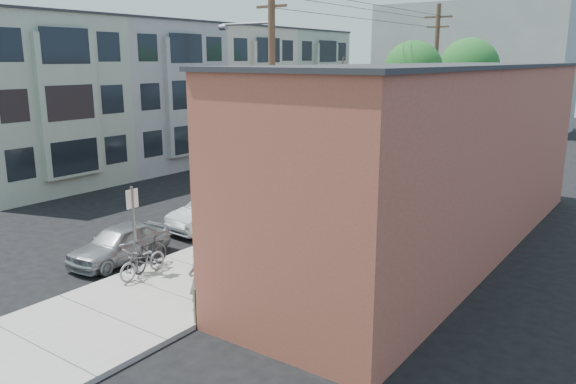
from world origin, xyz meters
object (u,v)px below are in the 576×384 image
Objects in this scene: tree_leafy_mid at (413,71)px; car_1 at (215,211)px; car_2 at (293,184)px; bus at (390,131)px; utility_pole_near at (271,94)px; tree_bare at (327,152)px; sign_post at (134,221)px; patio_chair_b at (255,272)px; parking_meter_far at (344,177)px; car_3 at (354,167)px; car_4 at (396,154)px; parked_bike_a at (150,254)px; car_0 at (120,243)px; patron_grey at (198,281)px; tree_leafy_far at (468,69)px; patio_chair_a at (258,271)px; parked_bike_b at (143,261)px; parking_meter_near at (217,219)px; cyclist at (234,234)px; patron_green at (244,247)px.

car_1 is (-2.00, -14.68, -5.42)m from tree_leafy_mid.
car_2 is 17.49m from bus.
tree_bare is (0.41, 3.71, -2.76)m from utility_pole_near.
utility_pole_near is 4.64m from tree_bare.
bus is (-4.68, 21.04, -3.97)m from utility_pole_near.
tree_bare is at bearing 87.62° from sign_post.
bus is at bearing 131.76° from patio_chair_b.
tree_bare is at bearing -90.00° from tree_leafy_mid.
car_1 reaches higher than parking_meter_far.
car_3 is 5.87m from car_4.
car_0 is at bearing 162.02° from parked_bike_a.
parking_meter_far is at bearing -158.29° from patron_grey.
tree_leafy_far is at bearing 88.97° from utility_pole_near.
sign_post is 13.35m from parking_meter_far.
parked_bike_a is (0.20, 0.41, -1.16)m from sign_post.
parking_meter_far is 12.82m from car_0.
parking_meter_far is 15.50m from bus.
car_0 reaches higher than patio_chair_a.
parked_bike_a is at bearing -10.07° from car_0.
parked_bike_a is at bearing 113.49° from parked_bike_b.
parked_bike_a is at bearing -85.13° from parking_meter_near.
utility_pole_near is (0.14, 3.20, 4.43)m from parking_meter_near.
car_2 is at bearing -102.36° from tree_leafy_mid.
patron_grey is 0.29× the size of car_2.
parking_meter_far is 3.95m from car_3.
tree_bare is 0.48× the size of bus.
tree_leafy_mid is 0.95× the size of tree_leafy_far.
patron_grey is at bearing -17.60° from parked_bike_b.
car_3 is (-1.59, 9.90, -4.67)m from utility_pole_near.
tree_leafy_far is 5.46× the size of cyclist.
car_2 is (-5.16, 11.81, -0.15)m from patron_grey.
tree_bare is 10.17m from patio_chair_a.
car_4 is (-2.11, 22.98, 0.04)m from parked_bike_b.
car_1 reaches higher than patio_chair_a.
sign_post is 2.26× the size of parking_meter_near.
utility_pole_near is 5.39× the size of parked_bike_b.
parking_meter_far is 0.16× the size of tree_leafy_mid.
tree_bare is 9.88m from tree_leafy_mid.
patio_chair_a is (3.92, -2.45, -0.39)m from parking_meter_near.
car_1 reaches higher than parked_bike_a.
car_2 is at bearing -90.31° from car_3.
utility_pole_near is 1.89× the size of car_3.
cyclist is 0.35× the size of car_1.
patio_chair_b is at bearing -71.44° from car_3.
patron_green is at bearing -75.13° from parking_meter_far.
car_2 is at bearing 107.49° from patio_chair_a.
parking_meter_near reaches higher than car_0.
patron_grey is at bearing -32.83° from parked_bike_a.
car_2 reaches higher than patio_chair_a.
car_1 is at bearing -90.31° from car_3.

